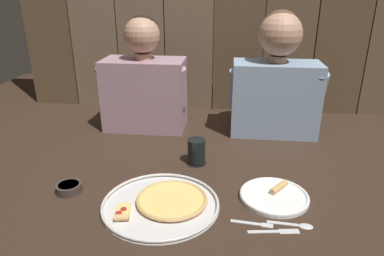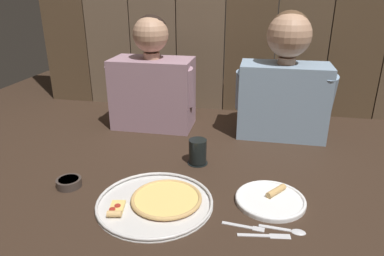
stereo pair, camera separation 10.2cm
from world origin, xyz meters
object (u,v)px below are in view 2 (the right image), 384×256
object	(u,v)px
dinner_plate	(270,199)
diner_left	(153,80)
drinking_glass	(198,152)
diner_right	(285,81)
dipping_bowl	(69,182)
pizza_tray	(158,201)

from	to	relation	value
dinner_plate	diner_left	size ratio (longest dim) A/B	0.42
drinking_glass	diner_right	xyz separation A→B (m)	(0.34, 0.37, 0.22)
diner_left	dipping_bowl	bearing A→B (deg)	-101.25
pizza_tray	dinner_plate	xyz separation A→B (m)	(0.37, 0.08, -0.00)
drinking_glass	pizza_tray	bearing A→B (deg)	-103.74
pizza_tray	diner_left	xyz separation A→B (m)	(-0.22, 0.69, 0.23)
dipping_bowl	drinking_glass	bearing A→B (deg)	32.36
dipping_bowl	diner_right	world-z (taller)	diner_right
dipping_bowl	dinner_plate	bearing A→B (deg)	3.21
drinking_glass	diner_right	size ratio (longest dim) A/B	0.18
dinner_plate	drinking_glass	world-z (taller)	drinking_glass
pizza_tray	diner_right	world-z (taller)	diner_right
dinner_plate	diner_right	bearing A→B (deg)	85.44
diner_right	drinking_glass	bearing A→B (deg)	-132.32
dipping_bowl	diner_right	distance (m)	1.03
dinner_plate	diner_left	bearing A→B (deg)	134.42
drinking_glass	diner_right	world-z (taller)	diner_right
dinner_plate	pizza_tray	bearing A→B (deg)	-167.29
dinner_plate	diner_left	world-z (taller)	diner_left
drinking_glass	diner_left	distance (m)	0.51
diner_left	pizza_tray	bearing A→B (deg)	-72.08
pizza_tray	dinner_plate	size ratio (longest dim) A/B	1.65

